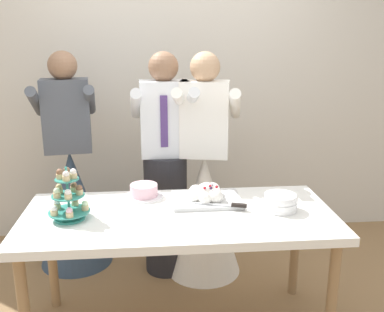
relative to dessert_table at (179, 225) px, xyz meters
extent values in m
cube|color=beige|center=(0.00, 1.49, 0.75)|extent=(5.20, 0.10, 2.90)
cube|color=white|center=(0.00, 0.00, 0.05)|extent=(1.80, 0.80, 0.05)
cylinder|color=olive|center=(0.82, -0.32, -0.34)|extent=(0.06, 0.06, 0.72)
cylinder|color=olive|center=(-0.82, 0.32, -0.34)|extent=(0.06, 0.06, 0.72)
cylinder|color=olive|center=(0.82, 0.32, -0.34)|extent=(0.06, 0.06, 0.72)
cylinder|color=teal|center=(-0.61, -0.02, 0.08)|extent=(0.17, 0.17, 0.01)
cylinder|color=teal|center=(-0.61, -0.02, 0.23)|extent=(0.01, 0.01, 0.31)
cylinder|color=teal|center=(-0.61, -0.02, 0.12)|extent=(0.23, 0.23, 0.01)
cylinder|color=#D1B784|center=(-0.53, -0.02, 0.14)|extent=(0.04, 0.04, 0.03)
sphere|color=beige|center=(-0.53, -0.02, 0.16)|extent=(0.04, 0.04, 0.04)
cylinder|color=#D1B784|center=(-0.59, 0.06, 0.14)|extent=(0.04, 0.04, 0.03)
sphere|color=brown|center=(-0.59, 0.06, 0.16)|extent=(0.04, 0.04, 0.04)
cylinder|color=#D1B784|center=(-0.69, 0.02, 0.14)|extent=(0.04, 0.04, 0.03)
sphere|color=white|center=(-0.69, 0.02, 0.16)|extent=(0.04, 0.04, 0.04)
cylinder|color=#D1B784|center=(-0.68, -0.08, 0.14)|extent=(0.04, 0.04, 0.03)
sphere|color=white|center=(-0.68, -0.08, 0.16)|extent=(0.04, 0.04, 0.04)
cylinder|color=#D1B784|center=(-0.60, -0.11, 0.14)|extent=(0.04, 0.04, 0.03)
sphere|color=#EAB7C6|center=(-0.60, -0.11, 0.16)|extent=(0.04, 0.04, 0.04)
cylinder|color=teal|center=(-0.61, -0.02, 0.21)|extent=(0.18, 0.18, 0.01)
cylinder|color=#D1B784|center=(-0.55, -0.02, 0.23)|extent=(0.04, 0.04, 0.03)
sphere|color=brown|center=(-0.55, -0.02, 0.25)|extent=(0.04, 0.04, 0.04)
cylinder|color=#D1B784|center=(-0.59, 0.03, 0.23)|extent=(0.04, 0.04, 0.03)
sphere|color=brown|center=(-0.59, 0.03, 0.25)|extent=(0.04, 0.04, 0.04)
cylinder|color=#D1B784|center=(-0.67, 0.01, 0.23)|extent=(0.04, 0.04, 0.03)
sphere|color=#D6B27A|center=(-0.67, 0.01, 0.25)|extent=(0.04, 0.04, 0.04)
cylinder|color=#D1B784|center=(-0.66, -0.06, 0.23)|extent=(0.04, 0.04, 0.03)
sphere|color=beige|center=(-0.66, -0.06, 0.25)|extent=(0.04, 0.04, 0.04)
cylinder|color=#D1B784|center=(-0.60, -0.09, 0.23)|extent=(0.04, 0.04, 0.03)
sphere|color=white|center=(-0.60, -0.09, 0.25)|extent=(0.04, 0.04, 0.04)
cylinder|color=teal|center=(-0.61, -0.02, 0.31)|extent=(0.13, 0.13, 0.01)
cylinder|color=#D1B784|center=(-0.58, -0.02, 0.33)|extent=(0.04, 0.04, 0.03)
sphere|color=white|center=(-0.58, -0.02, 0.35)|extent=(0.04, 0.04, 0.04)
cylinder|color=#D1B784|center=(-0.62, 0.01, 0.33)|extent=(0.04, 0.04, 0.03)
sphere|color=brown|center=(-0.62, 0.01, 0.35)|extent=(0.04, 0.04, 0.04)
cylinder|color=#D1B784|center=(-0.65, -0.02, 0.33)|extent=(0.04, 0.04, 0.03)
sphere|color=brown|center=(-0.65, -0.02, 0.35)|extent=(0.04, 0.04, 0.04)
cylinder|color=#D1B784|center=(-0.61, -0.06, 0.33)|extent=(0.04, 0.04, 0.03)
sphere|color=white|center=(-0.61, -0.06, 0.35)|extent=(0.04, 0.04, 0.04)
cube|color=silver|center=(0.18, 0.17, 0.09)|extent=(0.42, 0.31, 0.02)
sphere|color=white|center=(0.23, 0.17, 0.13)|extent=(0.09, 0.09, 0.09)
sphere|color=white|center=(0.23, 0.23, 0.13)|extent=(0.09, 0.09, 0.09)
sphere|color=white|center=(0.17, 0.21, 0.13)|extent=(0.09, 0.09, 0.09)
sphere|color=white|center=(0.12, 0.20, 0.13)|extent=(0.09, 0.09, 0.09)
sphere|color=white|center=(0.11, 0.13, 0.13)|extent=(0.08, 0.08, 0.08)
sphere|color=white|center=(0.16, 0.09, 0.13)|extent=(0.08, 0.08, 0.08)
sphere|color=white|center=(0.23, 0.11, 0.13)|extent=(0.09, 0.09, 0.09)
sphere|color=white|center=(0.18, 0.17, 0.14)|extent=(0.11, 0.11, 0.11)
sphere|color=#B21923|center=(0.16, 0.12, 0.18)|extent=(0.02, 0.02, 0.02)
sphere|color=#2D1938|center=(0.20, 0.11, 0.18)|extent=(0.02, 0.02, 0.02)
sphere|color=#B21923|center=(0.20, 0.14, 0.19)|extent=(0.02, 0.02, 0.02)
sphere|color=#DB474C|center=(0.20, 0.19, 0.18)|extent=(0.02, 0.02, 0.02)
sphere|color=#B21923|center=(0.24, 0.14, 0.18)|extent=(0.02, 0.02, 0.02)
sphere|color=#2D1938|center=(0.21, 0.16, 0.18)|extent=(0.02, 0.02, 0.02)
cube|color=silver|center=(0.21, 0.05, 0.10)|extent=(0.23, 0.09, 0.00)
cube|color=black|center=(0.35, 0.01, 0.11)|extent=(0.09, 0.05, 0.02)
cylinder|color=white|center=(0.60, -0.01, 0.08)|extent=(0.19, 0.19, 0.01)
cylinder|color=white|center=(0.60, -0.01, 0.09)|extent=(0.19, 0.19, 0.01)
cylinder|color=white|center=(0.60, -0.01, 0.10)|extent=(0.19, 0.19, 0.01)
cylinder|color=white|center=(0.60, -0.01, 0.11)|extent=(0.19, 0.19, 0.01)
cylinder|color=white|center=(0.60, -0.01, 0.12)|extent=(0.19, 0.19, 0.01)
cylinder|color=white|center=(0.59, -0.01, 0.13)|extent=(0.19, 0.19, 0.01)
cylinder|color=white|center=(0.60, -0.01, 0.15)|extent=(0.19, 0.19, 0.01)
cylinder|color=white|center=(0.60, -0.01, 0.16)|extent=(0.19, 0.19, 0.01)
cylinder|color=white|center=(0.59, -0.01, 0.17)|extent=(0.19, 0.19, 0.01)
cylinder|color=white|center=(-0.20, 0.28, 0.08)|extent=(0.24, 0.24, 0.01)
cylinder|color=#EAB7C6|center=(-0.20, 0.28, 0.12)|extent=(0.17, 0.17, 0.07)
cylinder|color=#232328|center=(-0.06, 0.74, -0.24)|extent=(0.32, 0.32, 0.92)
cube|color=white|center=(-0.06, 0.74, 0.49)|extent=(0.35, 0.22, 0.54)
sphere|color=#8C664C|center=(-0.06, 0.74, 0.85)|extent=(0.21, 0.21, 0.21)
cylinder|color=white|center=(-0.25, 0.73, 0.60)|extent=(0.10, 0.49, 0.28)
cylinder|color=white|center=(0.13, 0.74, 0.60)|extent=(0.10, 0.49, 0.28)
cube|color=#4C3372|center=(-0.06, 0.63, 0.49)|extent=(0.05, 0.01, 0.36)
cone|color=white|center=(0.23, 0.69, -0.24)|extent=(0.56, 0.56, 0.92)
cube|color=white|center=(0.23, 0.69, 0.49)|extent=(0.37, 0.26, 0.54)
sphere|color=tan|center=(0.23, 0.69, 0.85)|extent=(0.21, 0.21, 0.21)
cylinder|color=white|center=(0.07, 0.73, 0.60)|extent=(0.17, 0.49, 0.28)
cylinder|color=white|center=(0.44, 0.65, 0.60)|extent=(0.17, 0.49, 0.28)
cone|color=#334760|center=(-0.77, 0.91, -0.24)|extent=(0.56, 0.56, 0.92)
cube|color=#4C515B|center=(-0.77, 0.91, 0.49)|extent=(0.36, 0.24, 0.54)
sphere|color=#8C664C|center=(-0.77, 0.91, 0.85)|extent=(0.21, 0.21, 0.21)
cylinder|color=#4C515B|center=(-0.97, 0.89, 0.60)|extent=(0.14, 0.49, 0.28)
cylinder|color=#4C515B|center=(-0.60, 0.94, 0.60)|extent=(0.14, 0.49, 0.28)
camera|label=1|loc=(-0.13, -2.35, 1.08)|focal=41.13mm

